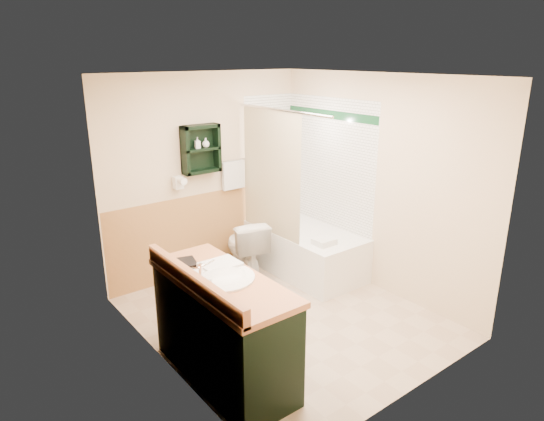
% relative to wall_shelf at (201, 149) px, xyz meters
% --- Properties ---
extents(floor, '(3.00, 3.00, 0.00)m').
position_rel_wall_shelf_xyz_m(floor, '(0.10, -1.41, -1.55)').
color(floor, '#C2AA8E').
rests_on(floor, ground).
extents(back_wall, '(2.60, 0.04, 2.40)m').
position_rel_wall_shelf_xyz_m(back_wall, '(0.10, 0.11, -0.35)').
color(back_wall, '#F1E4BC').
rests_on(back_wall, ground).
extents(left_wall, '(0.04, 3.00, 2.40)m').
position_rel_wall_shelf_xyz_m(left_wall, '(-1.22, -1.41, -0.35)').
color(left_wall, '#F1E4BC').
rests_on(left_wall, ground).
extents(right_wall, '(0.04, 3.00, 2.40)m').
position_rel_wall_shelf_xyz_m(right_wall, '(1.42, -1.41, -0.35)').
color(right_wall, '#F1E4BC').
rests_on(right_wall, ground).
extents(ceiling, '(2.60, 3.00, 0.04)m').
position_rel_wall_shelf_xyz_m(ceiling, '(0.10, -1.41, 0.87)').
color(ceiling, white).
rests_on(ceiling, back_wall).
extents(wainscot_left, '(2.98, 2.98, 1.00)m').
position_rel_wall_shelf_xyz_m(wainscot_left, '(-1.19, -1.41, -1.05)').
color(wainscot_left, tan).
rests_on(wainscot_left, left_wall).
extents(wainscot_back, '(2.58, 2.58, 1.00)m').
position_rel_wall_shelf_xyz_m(wainscot_back, '(0.10, 0.08, -1.05)').
color(wainscot_back, tan).
rests_on(wainscot_back, back_wall).
extents(mirror_frame, '(1.30, 1.30, 1.00)m').
position_rel_wall_shelf_xyz_m(mirror_frame, '(-1.17, -1.96, -0.05)').
color(mirror_frame, brown).
rests_on(mirror_frame, left_wall).
extents(mirror_glass, '(1.20, 1.20, 0.90)m').
position_rel_wall_shelf_xyz_m(mirror_glass, '(-1.17, -1.96, -0.05)').
color(mirror_glass, white).
rests_on(mirror_glass, left_wall).
extents(tile_right, '(1.50, 1.50, 2.10)m').
position_rel_wall_shelf_xyz_m(tile_right, '(1.38, -0.66, -0.50)').
color(tile_right, white).
rests_on(tile_right, right_wall).
extents(tile_back, '(0.95, 0.95, 2.10)m').
position_rel_wall_shelf_xyz_m(tile_back, '(1.13, 0.07, -0.50)').
color(tile_back, white).
rests_on(tile_back, back_wall).
extents(tile_accent, '(1.50, 1.50, 0.10)m').
position_rel_wall_shelf_xyz_m(tile_accent, '(1.37, -0.66, 0.35)').
color(tile_accent, '#134423').
rests_on(tile_accent, right_wall).
extents(wall_shelf, '(0.45, 0.15, 0.55)m').
position_rel_wall_shelf_xyz_m(wall_shelf, '(0.00, 0.00, 0.00)').
color(wall_shelf, black).
rests_on(wall_shelf, back_wall).
extents(hair_dryer, '(0.10, 0.24, 0.18)m').
position_rel_wall_shelf_xyz_m(hair_dryer, '(-0.30, 0.02, -0.35)').
color(hair_dryer, white).
rests_on(hair_dryer, back_wall).
extents(towel_bar, '(0.40, 0.06, 0.40)m').
position_rel_wall_shelf_xyz_m(towel_bar, '(0.45, 0.04, -0.20)').
color(towel_bar, silver).
rests_on(towel_bar, back_wall).
extents(curtain_rod, '(0.03, 1.60, 0.03)m').
position_rel_wall_shelf_xyz_m(curtain_rod, '(0.63, -0.66, 0.45)').
color(curtain_rod, silver).
rests_on(curtain_rod, back_wall).
extents(shower_curtain, '(1.05, 1.05, 1.70)m').
position_rel_wall_shelf_xyz_m(shower_curtain, '(0.63, -0.48, -0.40)').
color(shower_curtain, '#C3B893').
rests_on(shower_curtain, curtain_rod).
extents(vanity, '(0.59, 1.42, 0.90)m').
position_rel_wall_shelf_xyz_m(vanity, '(-0.89, -1.83, -1.10)').
color(vanity, black).
rests_on(vanity, ground).
extents(bathtub, '(0.81, 1.50, 0.54)m').
position_rel_wall_shelf_xyz_m(bathtub, '(1.03, -0.67, -1.28)').
color(bathtub, white).
rests_on(bathtub, ground).
extents(toilet, '(0.59, 0.82, 0.72)m').
position_rel_wall_shelf_xyz_m(toilet, '(0.35, -0.34, -1.19)').
color(toilet, white).
rests_on(toilet, ground).
extents(counter_towel, '(0.31, 0.24, 0.04)m').
position_rel_wall_shelf_xyz_m(counter_towel, '(-0.80, -1.64, -0.63)').
color(counter_towel, silver).
rests_on(counter_towel, vanity).
extents(vanity_book, '(0.16, 0.06, 0.22)m').
position_rel_wall_shelf_xyz_m(vanity_book, '(-1.06, -1.38, -0.54)').
color(vanity_book, black).
rests_on(vanity_book, vanity).
extents(tub_towel, '(0.23, 0.19, 0.07)m').
position_rel_wall_shelf_xyz_m(tub_towel, '(0.87, -1.15, -0.98)').
color(tub_towel, silver).
rests_on(tub_towel, bathtub).
extents(soap_bottle_a, '(0.08, 0.13, 0.06)m').
position_rel_wall_shelf_xyz_m(soap_bottle_a, '(-0.04, -0.01, 0.04)').
color(soap_bottle_a, white).
rests_on(soap_bottle_a, wall_shelf).
extents(soap_bottle_b, '(0.11, 0.12, 0.08)m').
position_rel_wall_shelf_xyz_m(soap_bottle_b, '(0.06, -0.01, 0.06)').
color(soap_bottle_b, white).
rests_on(soap_bottle_b, wall_shelf).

